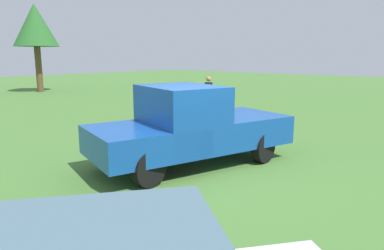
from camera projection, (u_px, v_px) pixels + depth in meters
The scene contains 4 objects.
ground_plane at pixel (196, 172), 7.46m from camera, with size 80.00×80.00×0.00m, color #477533.
pickup_truck at pixel (188, 125), 7.77m from camera, with size 4.84×3.01×1.78m.
person_bystander at pixel (208, 94), 14.40m from camera, with size 0.45×0.45×1.61m.
tree_back_left at pixel (35, 26), 23.33m from camera, with size 2.91×2.91×5.82m.
Camera 1 is at (5.37, 4.68, 2.41)m, focal length 32.96 mm.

